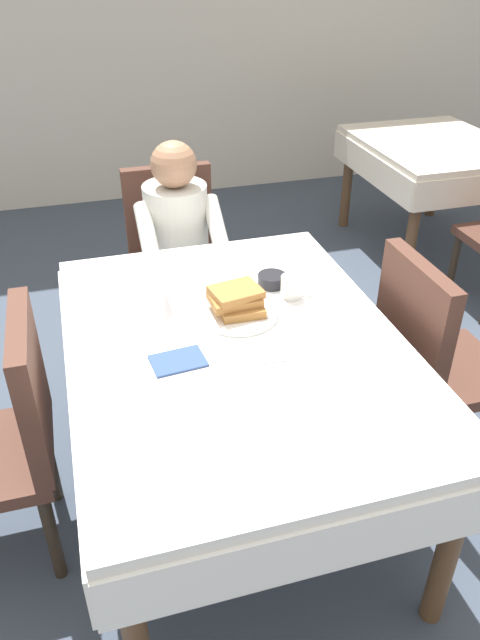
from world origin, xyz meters
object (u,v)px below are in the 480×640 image
(dining_table_main, at_px, (237,362))
(spoon_near_edge, at_px, (264,362))
(breakfast_stack, at_px, (237,300))
(knife_right_of_plate, at_px, (291,310))
(chair_left_side, at_px, (8,431))
(chair_right_side, at_px, (430,354))
(chair_diner, at_px, (174,249))
(bowl_butter, at_px, (272,280))
(plate_breakfast, at_px, (239,314))
(fork_left_of_plate, at_px, (188,326))
(background_table_far, at_px, (433,159))
(diner_person, at_px, (179,237))
(cup_coffee, at_px, (291,287))
(syrup_pitcher, at_px, (166,304))

(dining_table_main, relative_size, spoon_near_edge, 10.16)
(breakfast_stack, bearing_deg, knife_right_of_plate, -7.96)
(chair_left_side, relative_size, chair_right_side, 1.00)
(chair_diner, distance_m, bowl_butter, 0.90)
(dining_table_main, bearing_deg, knife_right_of_plate, 28.17)
(plate_breakfast, distance_m, spoon_near_edge, 0.29)
(knife_right_of_plate, relative_size, spoon_near_edge, 1.33)
(spoon_near_edge, bearing_deg, fork_left_of_plate, 131.40)
(bowl_butter, xyz_separation_m, background_table_far, (1.63, 1.51, -0.14))
(chair_right_side, bearing_deg, plate_breakfast, -101.66)
(chair_right_side, relative_size, fork_left_of_plate, 5.17)
(diner_person, distance_m, chair_right_side, 1.28)
(chair_left_side, bearing_deg, knife_right_of_plate, -82.74)
(chair_right_side, distance_m, plate_breakfast, 0.77)
(diner_person, bearing_deg, fork_left_of_plate, 81.00)
(cup_coffee, height_order, background_table_far, cup_coffee)
(knife_right_of_plate, xyz_separation_m, spoon_near_edge, (-0.19, -0.27, 0.00))
(spoon_near_edge, bearing_deg, dining_table_main, 115.84)
(spoon_near_edge, bearing_deg, chair_left_side, 176.51)
(fork_left_of_plate, bearing_deg, plate_breakfast, -80.01)
(dining_table_main, bearing_deg, chair_right_side, 0.00)
(dining_table_main, xyz_separation_m, plate_breakfast, (0.05, 0.15, 0.10))
(chair_right_side, height_order, background_table_far, chair_right_side)
(breakfast_stack, xyz_separation_m, cup_coffee, (0.23, 0.07, -0.02))
(fork_left_of_plate, xyz_separation_m, background_table_far, (2.01, 1.71, -0.12))
(plate_breakfast, height_order, knife_right_of_plate, plate_breakfast)
(diner_person, xyz_separation_m, plate_breakfast, (0.05, -0.87, 0.08))
(breakfast_stack, xyz_separation_m, fork_left_of_plate, (-0.19, -0.03, -0.06))
(chair_diner, distance_m, chair_left_side, 1.40)
(chair_diner, height_order, chair_left_side, same)
(background_table_far, bearing_deg, diner_person, -156.24)
(chair_right_side, distance_m, cup_coffee, 0.60)
(chair_right_side, bearing_deg, spoon_near_edge, -78.75)
(plate_breakfast, bearing_deg, chair_left_side, -169.73)
(bowl_butter, distance_m, fork_left_of_plate, 0.42)
(background_table_far, bearing_deg, knife_right_of_plate, -133.62)
(chair_diner, distance_m, knife_right_of_plate, 1.09)
(diner_person, relative_size, plate_breakfast, 4.00)
(dining_table_main, relative_size, chair_left_side, 1.64)
(cup_coffee, relative_size, syrup_pitcher, 1.41)
(plate_breakfast, distance_m, knife_right_of_plate, 0.19)
(dining_table_main, relative_size, bowl_butter, 13.85)
(dining_table_main, relative_size, breakfast_stack, 7.99)
(plate_breakfast, height_order, spoon_near_edge, plate_breakfast)
(chair_diner, xyz_separation_m, diner_person, (-0.00, -0.16, 0.14))
(cup_coffee, relative_size, background_table_far, 0.10)
(diner_person, xyz_separation_m, chair_left_side, (-0.77, -1.01, -0.14))
(cup_coffee, distance_m, spoon_near_edge, 0.43)
(plate_breakfast, height_order, syrup_pitcher, syrup_pitcher)
(dining_table_main, bearing_deg, cup_coffee, 39.01)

